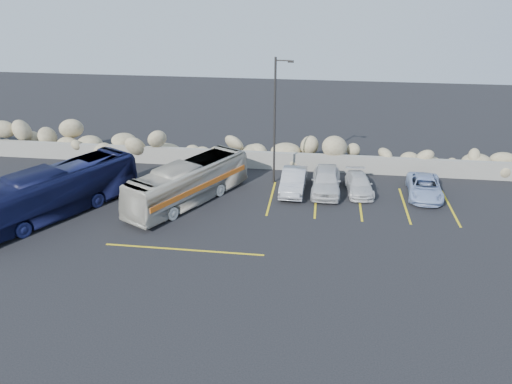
# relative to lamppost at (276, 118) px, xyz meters

# --- Properties ---
(ground) EXTENTS (90.00, 90.00, 0.00)m
(ground) POSITION_rel_lamppost_xyz_m (-2.56, -9.50, -4.30)
(ground) COLOR black
(ground) RESTS_ON ground
(seawall) EXTENTS (60.00, 0.40, 1.20)m
(seawall) POSITION_rel_lamppost_xyz_m (-2.56, 2.50, -3.70)
(seawall) COLOR gray
(seawall) RESTS_ON ground
(riprap_pile) EXTENTS (54.00, 2.80, 2.60)m
(riprap_pile) POSITION_rel_lamppost_xyz_m (-2.56, 3.70, -3.00)
(riprap_pile) COLOR #998864
(riprap_pile) RESTS_ON ground
(parking_lines) EXTENTS (18.16, 9.36, 0.01)m
(parking_lines) POSITION_rel_lamppost_xyz_m (2.09, -3.93, -4.29)
(parking_lines) COLOR gold
(parking_lines) RESTS_ON ground
(lamppost) EXTENTS (1.14, 0.18, 8.00)m
(lamppost) POSITION_rel_lamppost_xyz_m (0.00, 0.00, 0.00)
(lamppost) COLOR #2D2A28
(lamppost) RESTS_ON ground
(vintage_bus) EXTENTS (6.00, 8.75, 2.46)m
(vintage_bus) POSITION_rel_lamppost_xyz_m (-4.72, -3.72, -3.07)
(vintage_bus) COLOR beige
(vintage_bus) RESTS_ON ground
(tour_coach) EXTENTS (6.87, 9.86, 2.78)m
(tour_coach) POSITION_rel_lamppost_xyz_m (-11.65, -6.38, -2.91)
(tour_coach) COLOR #101437
(tour_coach) RESTS_ON ground
(car_a) EXTENTS (1.85, 4.44, 1.50)m
(car_a) POSITION_rel_lamppost_xyz_m (3.31, -1.11, -3.54)
(car_a) COLOR silver
(car_a) RESTS_ON ground
(car_b) EXTENTS (1.57, 4.18, 1.36)m
(car_b) POSITION_rel_lamppost_xyz_m (1.30, -1.27, -3.61)
(car_b) COLOR #ADADB2
(car_b) RESTS_ON ground
(car_c) EXTENTS (1.84, 3.79, 1.06)m
(car_c) POSITION_rel_lamppost_xyz_m (5.34, -0.89, -3.76)
(car_c) COLOR silver
(car_c) RESTS_ON ground
(car_d) EXTENTS (2.27, 4.36, 1.17)m
(car_d) POSITION_rel_lamppost_xyz_m (9.26, -0.97, -3.71)
(car_d) COLOR #97ADD6
(car_d) RESTS_ON ground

